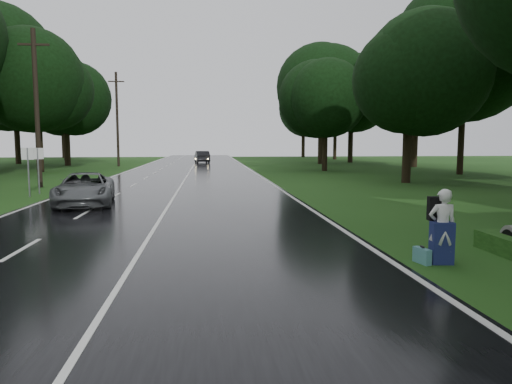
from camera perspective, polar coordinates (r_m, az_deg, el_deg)
ground at (r=10.64m, az=-15.00°, el=-9.01°), size 160.00×160.00×0.00m
road at (r=30.31m, az=-9.03°, el=0.85°), size 12.00×140.00×0.04m
lane_center at (r=30.31m, az=-9.03°, el=0.90°), size 0.12×140.00×0.01m
grey_car at (r=21.49m, az=-20.07°, el=0.36°), size 3.03×5.28×1.39m
far_car at (r=62.07m, az=-6.58°, el=4.25°), size 2.19×4.91×1.56m
hitchhiker at (r=11.36m, az=21.64°, el=-4.20°), size 0.66×0.60×1.70m
suitcase at (r=11.33m, az=19.51°, el=-7.31°), size 0.25×0.52×0.35m
utility_pole_mid at (r=31.50m, az=-24.71°, el=0.53°), size 1.80×0.28×9.43m
utility_pole_far at (r=56.07m, az=-16.34°, el=3.02°), size 1.80×0.28×10.60m
road_sign_a at (r=26.05m, az=-25.78°, el=-0.56°), size 0.59×0.10×2.46m
road_sign_b at (r=27.34m, az=-24.80°, el=-0.23°), size 0.58×0.10×2.43m
tree_left_e at (r=47.84m, az=-24.69°, el=2.23°), size 9.08×9.08×14.19m
tree_left_f at (r=59.77m, az=-21.87°, el=3.00°), size 8.79×8.79×13.73m
tree_right_d at (r=33.46m, az=17.73°, el=1.09°), size 7.88×7.88×12.30m
tree_right_e at (r=45.72m, az=8.32°, el=2.57°), size 7.78×7.78×12.15m
tree_right_f at (r=60.28m, az=7.79°, el=3.40°), size 10.41×10.41×16.26m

